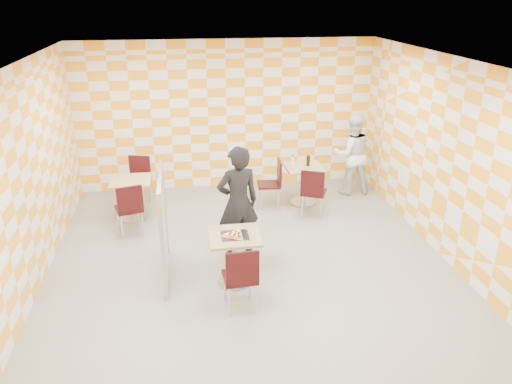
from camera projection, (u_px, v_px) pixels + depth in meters
room_shell at (246, 162)px, 7.39m from camera, size 7.00×7.00×7.00m
main_table at (235, 251)px, 6.92m from camera, size 0.70×0.70×0.75m
second_table at (304, 178)px, 9.57m from camera, size 0.70×0.70×0.75m
empty_table at (132, 192)px, 8.91m from camera, size 0.70×0.70×0.75m
chair_main_front at (241, 275)px, 6.27m from camera, size 0.45×0.46×0.92m
chair_second_front at (313, 189)px, 8.95m from camera, size 0.56×0.56×0.92m
chair_second_side at (274, 180)px, 9.39m from camera, size 0.46×0.45×0.92m
chair_empty_near at (129, 206)px, 8.27m from camera, size 0.52×0.53×0.92m
chair_empty_far at (139, 176)px, 9.57m from camera, size 0.53×0.53×0.92m
partition at (164, 226)px, 7.00m from camera, size 0.08×1.38×1.55m
man_dark at (238, 203)px, 7.52m from camera, size 0.72×0.55×1.78m
man_white at (352, 154)px, 9.95m from camera, size 0.81×0.63×1.65m
pizza_on_foil at (235, 234)px, 6.81m from camera, size 0.40×0.40×0.04m
sport_bottle at (292, 160)px, 9.55m from camera, size 0.06×0.06×0.20m
soda_bottle at (308, 161)px, 9.47m from camera, size 0.07×0.07×0.23m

